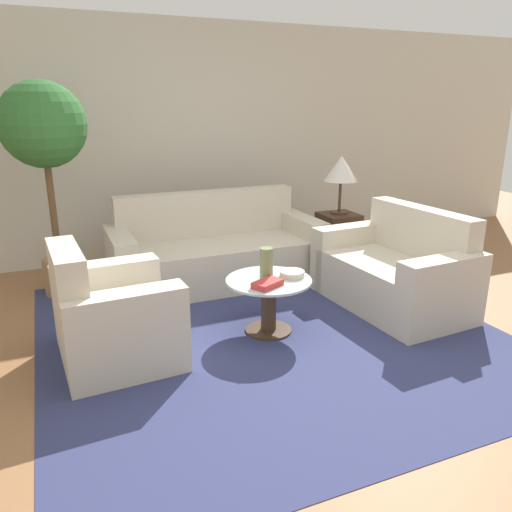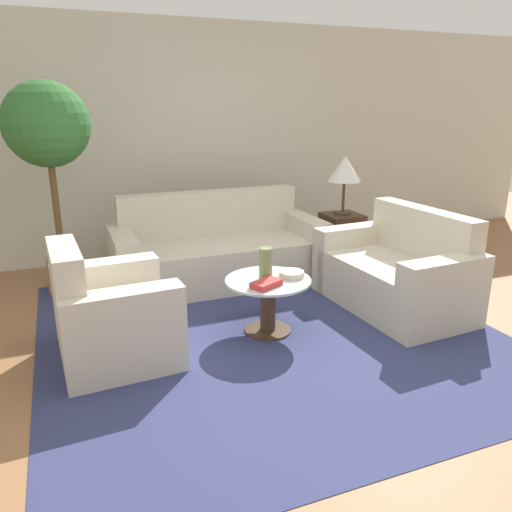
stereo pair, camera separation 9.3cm
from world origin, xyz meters
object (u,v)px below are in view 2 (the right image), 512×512
sofa_main (217,253)px  loveseat (399,275)px  potted_plant (48,136)px  vase (266,264)px  armchair (108,319)px  bowl (292,274)px  book_stack (266,284)px  coffee_table (268,298)px  table_lamp (345,170)px

sofa_main → loveseat: size_ratio=1.45×
potted_plant → vase: (1.43, -1.50, -0.88)m
armchair → vase: bearing=-94.9°
vase → bowl: (0.21, -0.02, -0.10)m
loveseat → book_stack: size_ratio=5.43×
loveseat → potted_plant: 3.29m
loveseat → coffee_table: (-1.27, -0.07, -0.00)m
vase → book_stack: size_ratio=0.95×
vase → book_stack: bearing=-111.0°
armchair → book_stack: armchair is taller
bowl → book_stack: bearing=-154.0°
coffee_table → potted_plant: bearing=133.9°
book_stack → potted_plant: bearing=103.8°
book_stack → sofa_main: bearing=61.4°
table_lamp → sofa_main: bearing=176.9°
sofa_main → loveseat: 1.76m
table_lamp → potted_plant: size_ratio=0.32×
bowl → book_stack: 0.30m
armchair → sofa_main: bearing=-47.0°
coffee_table → armchair: bearing=178.1°
table_lamp → bowl: 1.80m
sofa_main → book_stack: (-0.07, -1.42, 0.17)m
vase → potted_plant: bearing=133.7°
vase → bowl: bearing=-6.3°
bowl → book_stack: size_ratio=0.74×
vase → loveseat: bearing=2.7°
potted_plant → bowl: (1.64, -1.52, -0.98)m
coffee_table → book_stack: bearing=-117.8°
coffee_table → table_lamp: bearing=41.3°
vase → table_lamp: bearing=40.7°
loveseat → table_lamp: 1.38m
vase → sofa_main: bearing=89.6°
coffee_table → vase: 0.28m
coffee_table → book_stack: size_ratio=2.55×
coffee_table → bowl: (0.19, -0.01, 0.18)m
armchair → table_lamp: table_lamp is taller
vase → bowl: vase is taller
loveseat → potted_plant: (-2.72, 1.44, 1.16)m
potted_plant → book_stack: (1.37, -1.65, -0.98)m
bowl → vase: bearing=173.7°
loveseat → table_lamp: size_ratio=2.31×
sofa_main → vase: bearing=-90.4°
loveseat → book_stack: (-1.35, -0.21, 0.17)m
sofa_main → bowl: 1.32m
armchair → bowl: (1.38, -0.05, 0.17)m
table_lamp → potted_plant: bearing=173.9°
sofa_main → armchair: size_ratio=2.23×
loveseat → bowl: 1.10m
armchair → vase: 1.21m
sofa_main → potted_plant: bearing=171.0°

